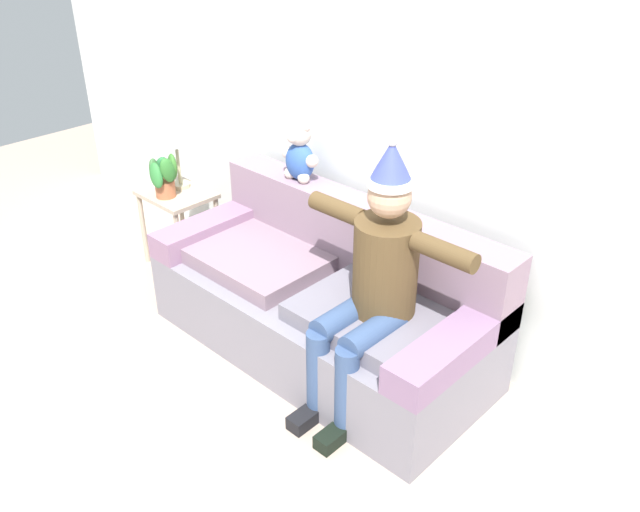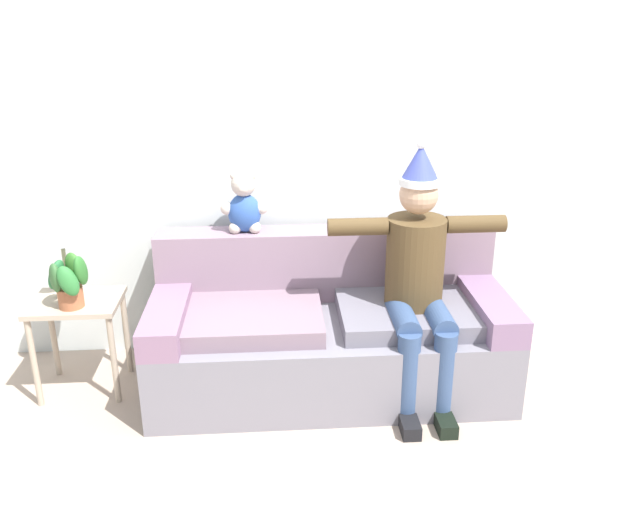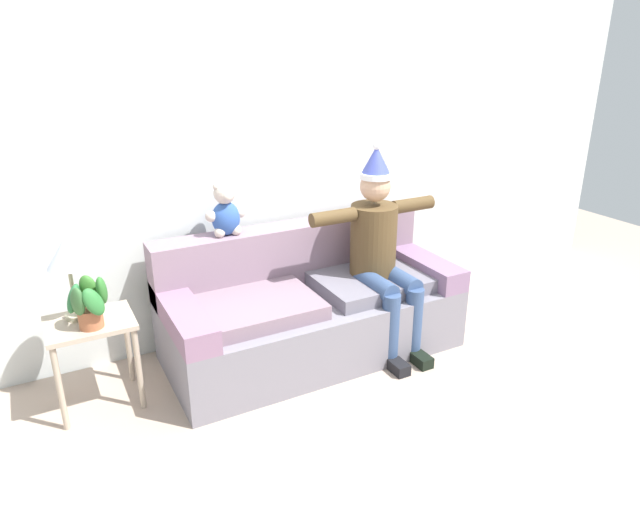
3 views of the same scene
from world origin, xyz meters
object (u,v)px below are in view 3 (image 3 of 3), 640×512
Objects in this scene: couch at (309,307)px; potted_plant at (88,303)px; teddy_bear at (226,212)px; person_seated at (380,248)px; table_lamp at (67,257)px; side_table at (92,337)px.

couch is 1.54m from potted_plant.
teddy_bear is 1.10m from potted_plant.
teddy_bear is 1.17× the size of potted_plant.
table_lamp is at bearing 172.58° from person_seated.
person_seated is at bearing -24.86° from teddy_bear.
couch is at bearing -3.47° from table_lamp.
teddy_bear reaches higher than side_table.
person_seated is 3.99× the size of teddy_bear.
side_table is 1.80× the size of potted_plant.
table_lamp is at bearing 124.63° from side_table.
teddy_bear is (-0.50, 0.29, 0.72)m from couch.
table_lamp is (-0.06, 0.08, 0.51)m from side_table.
person_seated is 2.60× the size of side_table.
teddy_bear is 0.65× the size of side_table.
potted_plant is at bearing 177.38° from person_seated.
potted_plant is at bearing -176.86° from couch.
person_seated is 2.07m from table_lamp.
teddy_bear is 1.18m from side_table.
table_lamp is (-1.05, -0.19, -0.08)m from teddy_bear.
teddy_bear reaches higher than couch.
teddy_bear reaches higher than table_lamp.
person_seated is at bearing -7.42° from table_lamp.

